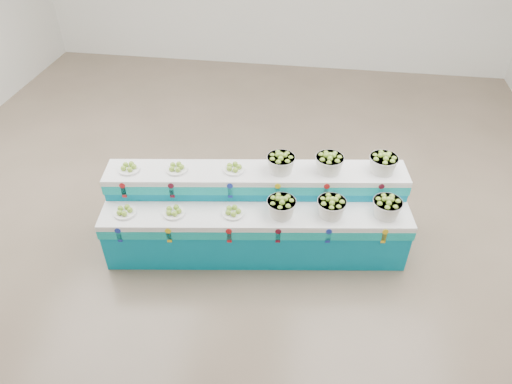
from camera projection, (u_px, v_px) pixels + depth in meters
The scene contains 14 objects.
ground at pixel (231, 205), 6.72m from camera, with size 10.00×10.00×0.00m, color brown.
display_stand at pixel (256, 215), 5.78m from camera, with size 3.69×0.95×1.02m, color #0584A8, non-canonical shape.
plate_lower_left at pixel (124, 211), 5.45m from camera, with size 0.26×0.26×0.09m, color white.
plate_lower_mid at pixel (174, 211), 5.45m from camera, with size 0.26×0.26×0.09m, color white.
plate_lower_right at pixel (233, 211), 5.45m from camera, with size 0.26×0.26×0.09m, color white.
basket_lower_left at pixel (281, 206), 5.40m from camera, with size 0.34×0.34×0.24m, color silver, non-canonical shape.
basket_lower_mid at pixel (331, 207), 5.40m from camera, with size 0.34×0.34×0.24m, color silver, non-canonical shape.
basket_lower_right at pixel (387, 207), 5.39m from camera, with size 0.34×0.34×0.24m, color silver, non-canonical shape.
plate_upper_left at pixel (129, 167), 5.62m from camera, with size 0.26×0.26×0.09m, color white.
plate_upper_mid at pixel (176, 167), 5.62m from camera, with size 0.26×0.26×0.09m, color white.
plate_upper_right at pixel (234, 167), 5.62m from camera, with size 0.26×0.26×0.09m, color white.
basket_upper_left at pixel (281, 163), 5.57m from camera, with size 0.34×0.34×0.24m, color silver, non-canonical shape.
basket_upper_mid at pixel (329, 163), 5.57m from camera, with size 0.34×0.34×0.24m, color silver, non-canonical shape.
basket_upper_right at pixel (383, 163), 5.56m from camera, with size 0.34×0.34×0.24m, color silver, non-canonical shape.
Camera 1 is at (1.11, -5.03, 4.34)m, focal length 32.74 mm.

